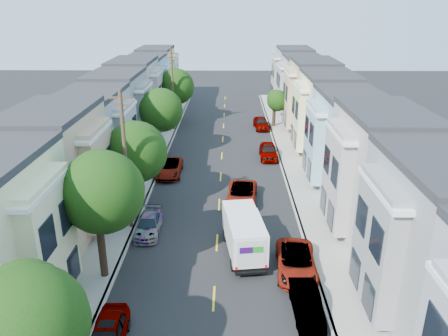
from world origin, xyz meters
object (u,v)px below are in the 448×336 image
at_px(parked_left_b, 107,336).
at_px(parked_right_a, 306,304).
at_px(tree_a, 25,326).
at_px(lead_sedan, 242,194).
at_px(fedex_truck, 244,233).
at_px(utility_pole_far, 173,90).
at_px(parked_left_c, 149,225).
at_px(parked_right_b, 296,262).
at_px(tree_d, 160,110).
at_px(tree_b, 101,192).
at_px(parked_right_d, 261,123).
at_px(parked_right_c, 268,151).
at_px(tree_far_r, 277,101).
at_px(tree_e, 176,87).
at_px(tree_c, 135,152).
at_px(parked_left_d, 169,168).
at_px(utility_pole_near, 126,162).

bearing_deg(parked_left_b, parked_right_a, 12.68).
height_order(tree_a, lead_sedan, tree_a).
xyz_separation_m(fedex_truck, lead_sedan, (0.06, 7.73, -0.79)).
distance_m(utility_pole_far, parked_right_a, 37.21).
bearing_deg(tree_a, parked_right_a, 30.81).
distance_m(parked_left_c, parked_right_b, 10.90).
relative_size(tree_d, lead_sedan, 1.42).
relative_size(tree_b, parked_right_a, 2.03).
bearing_deg(utility_pole_far, parked_right_d, 3.78).
bearing_deg(parked_right_c, tree_a, -109.35).
bearing_deg(parked_right_b, parked_right_c, 93.80).
bearing_deg(tree_a, parked_left_b, 71.27).
bearing_deg(parked_right_c, tree_far_r, 81.19).
height_order(parked_right_a, parked_right_c, parked_right_c).
height_order(tree_e, parked_right_b, tree_e).
bearing_deg(parked_right_d, tree_d, -140.06).
height_order(tree_c, fedex_truck, tree_c).
distance_m(tree_e, parked_left_c, 29.95).
distance_m(tree_far_r, parked_right_b, 33.28).
relative_size(parked_left_d, parked_right_c, 1.05).
bearing_deg(utility_pole_near, parked_right_a, -39.38).
xyz_separation_m(fedex_truck, parked_right_b, (3.12, -2.14, -0.81)).
relative_size(tree_a, utility_pole_near, 0.70).
relative_size(tree_far_r, parked_left_c, 1.19).
xyz_separation_m(parked_left_d, parked_right_d, (9.80, 16.27, 0.06)).
distance_m(tree_far_r, utility_pole_near, 30.73).
bearing_deg(parked_right_d, fedex_truck, -100.88).
xyz_separation_m(fedex_truck, parked_left_d, (-6.68, 13.73, -0.81)).
bearing_deg(parked_right_c, parked_left_b, -109.50).
relative_size(tree_d, parked_left_d, 1.47).
bearing_deg(parked_left_b, fedex_truck, 49.87).
bearing_deg(parked_right_a, parked_right_c, 88.60).
distance_m(parked_left_d, parked_right_c, 10.96).
bearing_deg(tree_b, parked_left_c, 75.47).
bearing_deg(utility_pole_far, parked_right_a, -72.35).
distance_m(tree_e, utility_pole_far, 2.96).
bearing_deg(tree_c, fedex_truck, -37.56).
xyz_separation_m(tree_e, parked_right_d, (11.20, -2.22, -4.28)).
bearing_deg(fedex_truck, parked_left_b, -135.92).
distance_m(tree_c, parked_right_b, 14.57).
xyz_separation_m(utility_pole_near, parked_left_b, (1.40, -11.74, -4.45)).
relative_size(tree_a, utility_pole_far, 0.70).
bearing_deg(tree_far_r, parked_right_a, -93.09).
height_order(tree_b, parked_left_c, tree_b).
xyz_separation_m(tree_b, tree_c, (0.00, 8.98, -0.70)).
relative_size(tree_d, parked_left_b, 1.69).
bearing_deg(tree_b, parked_right_c, 62.39).
relative_size(tree_b, utility_pole_far, 0.79).
xyz_separation_m(tree_a, parked_left_b, (1.40, 4.14, -4.12)).
bearing_deg(tree_e, lead_sedan, -71.62).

